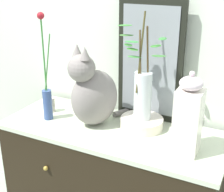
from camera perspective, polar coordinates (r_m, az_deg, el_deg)
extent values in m
cube|color=silver|center=(1.80, 4.55, 12.79)|extent=(4.40, 0.08, 2.60)
cube|color=beige|center=(1.69, 0.00, -6.08)|extent=(1.16, 0.47, 0.02)
sphere|color=#B79338|center=(1.72, -11.54, -12.32)|extent=(0.02, 0.02, 0.02)
cube|color=black|center=(1.71, 6.69, 6.15)|extent=(0.35, 0.03, 0.64)
cube|color=gray|center=(1.69, 6.51, 6.03)|extent=(0.29, 0.01, 0.57)
ellipsoid|color=gray|center=(1.68, -3.08, -0.32)|extent=(0.29, 0.31, 0.29)
sphere|color=gray|center=(1.59, -5.37, 4.87)|extent=(0.14, 0.14, 0.14)
cone|color=gray|center=(1.53, -4.77, 7.48)|extent=(0.05, 0.05, 0.06)
cone|color=gray|center=(1.60, -6.15, 8.00)|extent=(0.05, 0.05, 0.06)
cylinder|color=gray|center=(1.85, 3.18, -2.52)|extent=(0.13, 0.20, 0.03)
cylinder|color=#354C84|center=(1.79, -11.22, -1.50)|extent=(0.05, 0.05, 0.17)
cylinder|color=#388035|center=(1.70, -11.87, 6.83)|extent=(0.01, 0.01, 0.37)
sphere|color=#A71B26|center=(1.67, -12.42, 13.61)|extent=(0.04, 0.04, 0.04)
cylinder|color=#367A30|center=(1.70, -11.25, 5.71)|extent=(0.06, 0.01, 0.30)
cylinder|color=silver|center=(1.69, 5.22, -4.72)|extent=(0.22, 0.22, 0.05)
cylinder|color=silver|center=(1.63, 5.40, 0.00)|extent=(0.09, 0.09, 0.24)
cylinder|color=#474120|center=(1.56, 5.06, 7.56)|extent=(0.01, 0.10, 0.38)
ellipsoid|color=#398135|center=(1.59, 2.87, 8.95)|extent=(0.07, 0.08, 0.01)
ellipsoid|color=#407934|center=(1.58, 2.54, 10.62)|extent=(0.08, 0.06, 0.01)
ellipsoid|color=#397F32|center=(1.56, 2.30, 12.29)|extent=(0.08, 0.07, 0.01)
cylinder|color=#49381F|center=(1.56, 6.27, 6.39)|extent=(0.02, 0.07, 0.33)
ellipsoid|color=#3D7737|center=(1.53, 8.23, 6.97)|extent=(0.08, 0.06, 0.01)
ellipsoid|color=#37832F|center=(1.55, 7.72, 8.69)|extent=(0.06, 0.08, 0.01)
ellipsoid|color=#337735|center=(1.51, 8.86, 9.90)|extent=(0.04, 0.07, 0.01)
cylinder|color=#4C3D23|center=(1.57, 4.99, 5.95)|extent=(0.04, 0.06, 0.30)
ellipsoid|color=#40873E|center=(1.57, 3.94, 6.88)|extent=(0.07, 0.04, 0.01)
ellipsoid|color=#38802C|center=(1.56, 3.61, 8.19)|extent=(0.08, 0.06, 0.01)
ellipsoid|color=#37863F|center=(1.54, 3.51, 9.48)|extent=(0.08, 0.05, 0.01)
cube|color=silver|center=(1.45, 13.13, -4.50)|extent=(0.11, 0.11, 0.30)
ellipsoid|color=silver|center=(1.38, 13.74, 2.14)|extent=(0.10, 0.10, 0.06)
sphere|color=silver|center=(1.37, 13.90, 3.79)|extent=(0.02, 0.02, 0.02)
cylinder|color=#BDB4A7|center=(1.89, -10.58, -1.50)|extent=(0.04, 0.04, 0.08)
cylinder|color=black|center=(1.87, -10.68, -0.15)|extent=(0.00, 0.00, 0.01)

